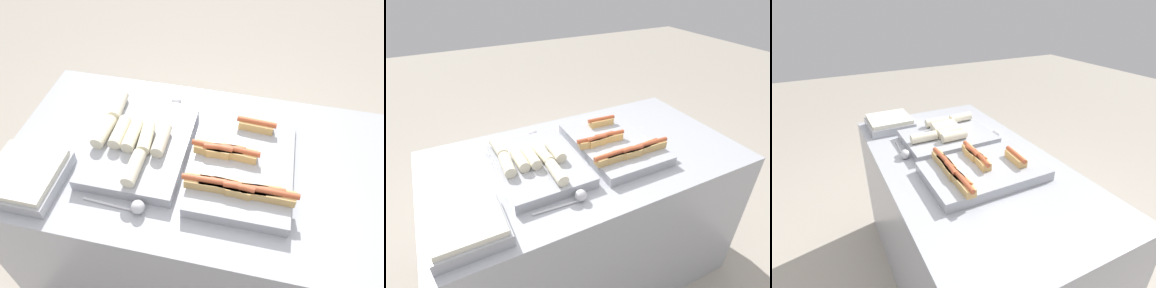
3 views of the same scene
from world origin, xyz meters
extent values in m
plane|color=#ADA393|center=(0.00, 0.00, 0.00)|extent=(12.00, 12.00, 0.00)
cube|color=#A8AAB2|center=(0.00, 0.00, 0.43)|extent=(1.59, 0.86, 0.86)
cube|color=#A8AAB2|center=(0.16, 0.00, 0.89)|extent=(0.37, 0.55, 0.05)
cube|color=tan|center=(0.08, 0.00, 0.93)|extent=(0.14, 0.06, 0.04)
cylinder|color=#C15633|center=(0.08, 0.00, 0.95)|extent=(0.16, 0.04, 0.02)
cube|color=tan|center=(0.24, -0.16, 0.93)|extent=(0.14, 0.06, 0.04)
cylinder|color=#C15633|center=(0.24, -0.16, 0.95)|extent=(0.16, 0.04, 0.02)
cube|color=tan|center=(0.28, -0.16, 0.93)|extent=(0.14, 0.05, 0.04)
cylinder|color=#C15633|center=(0.28, -0.16, 0.95)|extent=(0.16, 0.02, 0.02)
cube|color=tan|center=(0.13, -0.16, 0.93)|extent=(0.14, 0.06, 0.04)
cylinder|color=#C15633|center=(0.13, -0.16, 0.95)|extent=(0.16, 0.04, 0.02)
cube|color=tan|center=(0.03, 0.00, 0.93)|extent=(0.14, 0.05, 0.04)
cylinder|color=#C15633|center=(0.03, 0.00, 0.95)|extent=(0.16, 0.03, 0.02)
cube|color=tan|center=(0.14, 0.00, 0.93)|extent=(0.14, 0.06, 0.04)
cylinder|color=#C15633|center=(0.14, 0.00, 0.95)|extent=(0.16, 0.04, 0.02)
cube|color=tan|center=(0.18, -0.17, 0.93)|extent=(0.14, 0.05, 0.04)
cylinder|color=#C15633|center=(0.18, -0.17, 0.95)|extent=(0.16, 0.03, 0.02)
cube|color=tan|center=(0.19, 0.17, 0.93)|extent=(0.14, 0.05, 0.04)
cylinder|color=#C15633|center=(0.19, 0.17, 0.95)|extent=(0.16, 0.03, 0.02)
cube|color=tan|center=(0.09, -0.16, 0.93)|extent=(0.14, 0.05, 0.04)
cylinder|color=#C15633|center=(0.09, -0.16, 0.95)|extent=(0.16, 0.03, 0.02)
cube|color=tan|center=(0.03, -0.16, 0.93)|extent=(0.14, 0.05, 0.04)
cylinder|color=#C15633|center=(0.03, -0.16, 0.95)|extent=(0.16, 0.03, 0.02)
cube|color=#A8AAB2|center=(-0.26, 0.00, 0.89)|extent=(0.38, 0.50, 0.05)
cylinder|color=beige|center=(-0.23, -0.16, 0.94)|extent=(0.05, 0.15, 0.05)
cylinder|color=beige|center=(-0.40, 0.15, 0.94)|extent=(0.06, 0.15, 0.05)
cylinder|color=beige|center=(-0.28, 0.00, 0.94)|extent=(0.05, 0.15, 0.05)
cylinder|color=beige|center=(-0.17, 0.00, 0.94)|extent=(0.05, 0.15, 0.05)
cylinder|color=beige|center=(-0.23, 0.00, 0.94)|extent=(0.07, 0.15, 0.05)
cylinder|color=beige|center=(-0.34, 0.01, 0.94)|extent=(0.05, 0.15, 0.05)
cylinder|color=beige|center=(-0.40, -0.01, 0.94)|extent=(0.06, 0.15, 0.05)
cube|color=#A8AAB2|center=(-0.62, -0.25, 0.89)|extent=(0.27, 0.28, 0.05)
cube|color=silver|center=(-0.62, -0.25, 0.92)|extent=(0.25, 0.25, 0.02)
cylinder|color=silver|center=(-0.28, -0.28, 0.87)|extent=(0.21, 0.02, 0.01)
sphere|color=silver|center=(-0.18, -0.28, 0.89)|extent=(0.05, 0.05, 0.05)
cylinder|color=silver|center=(-0.28, 0.28, 0.87)|extent=(0.20, 0.01, 0.01)
sphere|color=silver|center=(-0.18, 0.28, 0.89)|extent=(0.05, 0.05, 0.05)
camera|label=1|loc=(0.17, -0.95, 1.99)|focal=35.00mm
camera|label=2|loc=(-0.61, -1.11, 1.71)|focal=28.00mm
camera|label=3|loc=(1.21, -0.63, 1.64)|focal=28.00mm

